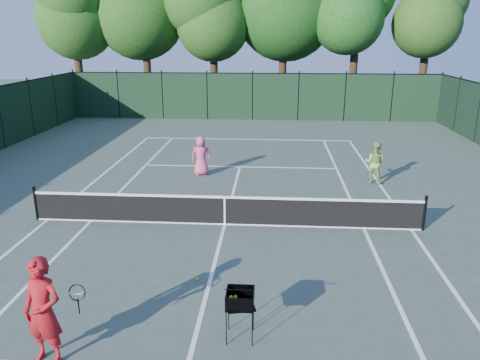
# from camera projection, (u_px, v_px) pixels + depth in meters

# --- Properties ---
(ground) EXTENTS (90.00, 90.00, 0.00)m
(ground) POSITION_uv_depth(u_px,v_px,m) (225.00, 225.00, 14.03)
(ground) COLOR #425146
(ground) RESTS_ON ground
(sideline_doubles_left) EXTENTS (0.10, 23.77, 0.01)m
(sideline_doubles_left) POSITION_uv_depth(u_px,v_px,m) (48.00, 220.00, 14.40)
(sideline_doubles_left) COLOR white
(sideline_doubles_left) RESTS_ON ground
(sideline_doubles_right) EXTENTS (0.10, 23.77, 0.01)m
(sideline_doubles_right) POSITION_uv_depth(u_px,v_px,m) (411.00, 230.00, 13.66)
(sideline_doubles_right) COLOR white
(sideline_doubles_right) RESTS_ON ground
(sideline_singles_left) EXTENTS (0.10, 23.77, 0.01)m
(sideline_singles_left) POSITION_uv_depth(u_px,v_px,m) (91.00, 221.00, 14.31)
(sideline_singles_left) COLOR white
(sideline_singles_left) RESTS_ON ground
(sideline_singles_right) EXTENTS (0.10, 23.77, 0.01)m
(sideline_singles_right) POSITION_uv_depth(u_px,v_px,m) (364.00, 228.00, 13.75)
(sideline_singles_right) COLOR white
(sideline_singles_right) RESTS_ON ground
(baseline_far) EXTENTS (10.97, 0.10, 0.01)m
(baseline_far) POSITION_uv_depth(u_px,v_px,m) (247.00, 139.00, 25.34)
(baseline_far) COLOR white
(baseline_far) RESTS_ON ground
(service_line_far) EXTENTS (8.23, 0.10, 0.01)m
(service_line_far) POSITION_uv_depth(u_px,v_px,m) (240.00, 167.00, 20.12)
(service_line_far) COLOR white
(service_line_far) RESTS_ON ground
(center_service_line) EXTENTS (0.10, 12.80, 0.01)m
(center_service_line) POSITION_uv_depth(u_px,v_px,m) (225.00, 224.00, 14.03)
(center_service_line) COLOR white
(center_service_line) RESTS_ON ground
(tennis_net) EXTENTS (11.69, 0.09, 1.06)m
(tennis_net) POSITION_uv_depth(u_px,v_px,m) (225.00, 210.00, 13.89)
(tennis_net) COLOR black
(tennis_net) RESTS_ON ground
(fence_far) EXTENTS (24.00, 0.05, 3.00)m
(fence_far) POSITION_uv_depth(u_px,v_px,m) (252.00, 97.00, 30.71)
(fence_far) COLOR black
(fence_far) RESTS_ON ground
(tree_2) EXTENTS (6.00, 6.00, 12.40)m
(tree_2) POSITION_uv_depth(u_px,v_px,m) (213.00, 0.00, 32.67)
(tree_2) COLOR black
(tree_2) RESTS_ON ground
(coach) EXTENTS (1.06, 0.61, 1.96)m
(coach) POSITION_uv_depth(u_px,v_px,m) (43.00, 312.00, 7.91)
(coach) COLOR #AE1319
(coach) RESTS_ON ground
(player_pink) EXTENTS (0.84, 0.60, 1.60)m
(player_pink) POSITION_uv_depth(u_px,v_px,m) (201.00, 156.00, 18.74)
(player_pink) COLOR #DC4D77
(player_pink) RESTS_ON ground
(player_green) EXTENTS (0.96, 0.88, 1.58)m
(player_green) POSITION_uv_depth(u_px,v_px,m) (375.00, 163.00, 17.76)
(player_green) COLOR #86B359
(player_green) RESTS_ON ground
(ball_hopper) EXTENTS (0.61, 0.61, 0.98)m
(ball_hopper) POSITION_uv_depth(u_px,v_px,m) (240.00, 299.00, 8.58)
(ball_hopper) COLOR black
(ball_hopper) RESTS_ON ground
(loose_ball_midcourt) EXTENTS (0.07, 0.07, 0.07)m
(loose_ball_midcourt) POSITION_uv_depth(u_px,v_px,m) (197.00, 279.00, 10.84)
(loose_ball_midcourt) COLOR #D0DF2D
(loose_ball_midcourt) RESTS_ON ground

